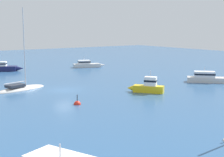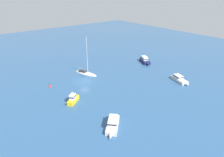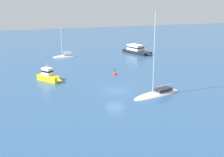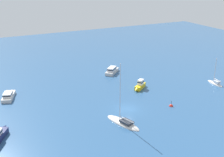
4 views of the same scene
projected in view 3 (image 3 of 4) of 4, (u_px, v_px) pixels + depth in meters
name	position (u px, v px, depth m)	size (l,w,h in m)	color
ground_plane	(115.00, 91.00, 43.83)	(160.00, 160.00, 0.00)	#2D5684
powerboat	(49.00, 76.00, 48.34)	(4.51, 3.78, 2.86)	yellow
yacht	(65.00, 56.00, 66.43)	(1.70, 5.04, 6.76)	silver
sailboat	(157.00, 94.00, 42.03)	(4.30, 8.03, 11.48)	silver
motor_cruiser_1	(137.00, 50.00, 70.51)	(8.58, 4.86, 2.60)	black
channel_buoy	(115.00, 75.00, 52.47)	(0.80, 0.80, 1.50)	red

